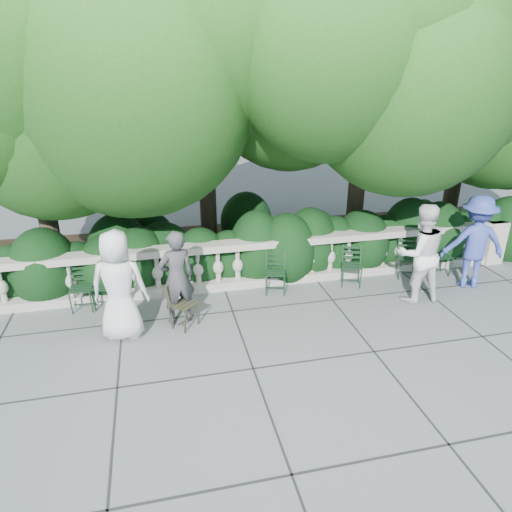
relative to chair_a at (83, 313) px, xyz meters
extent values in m
plane|color=#565A5E|center=(3.23, -1.34, 0.00)|extent=(90.00, 90.00, 0.00)
cube|color=#9E998E|center=(3.23, 0.46, 0.09)|extent=(12.00, 0.32, 0.18)
cube|color=#9E998E|center=(3.23, 0.46, 0.93)|extent=(12.00, 0.36, 0.14)
cube|color=#9E998E|center=(9.01, 0.46, 0.50)|extent=(0.44, 0.44, 1.00)
cylinder|color=#3F3023|center=(-0.77, 2.06, 1.40)|extent=(0.40, 0.40, 2.80)
ellipsoid|color=#11330E|center=(-0.77, 1.62, 3.68)|extent=(5.28, 5.28, 3.96)
cylinder|color=#3F3023|center=(2.73, 2.66, 1.70)|extent=(0.40, 0.40, 3.40)
ellipsoid|color=#11330E|center=(2.73, 2.14, 4.44)|extent=(6.24, 6.24, 4.68)
cylinder|color=#3F3023|center=(6.23, 1.96, 1.50)|extent=(0.40, 0.40, 3.00)
ellipsoid|color=#11330E|center=(6.23, 1.50, 3.92)|extent=(5.52, 5.52, 4.14)
cylinder|color=#3F3023|center=(9.23, 2.46, 1.30)|extent=(0.40, 0.40, 2.60)
ellipsoid|color=#11330E|center=(9.23, 2.06, 3.40)|extent=(4.80, 4.80, 3.60)
imported|color=silver|center=(0.79, -0.93, 0.95)|extent=(1.02, 0.77, 1.89)
imported|color=#3A393E|center=(1.74, -0.67, 0.86)|extent=(0.71, 0.56, 1.72)
imported|color=white|center=(6.30, -0.86, 0.97)|extent=(0.99, 0.79, 1.95)
imported|color=#3546A0|center=(7.71, -0.55, 0.97)|extent=(1.39, 1.00, 1.93)
camera|label=1|loc=(1.49, -7.94, 4.27)|focal=32.00mm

